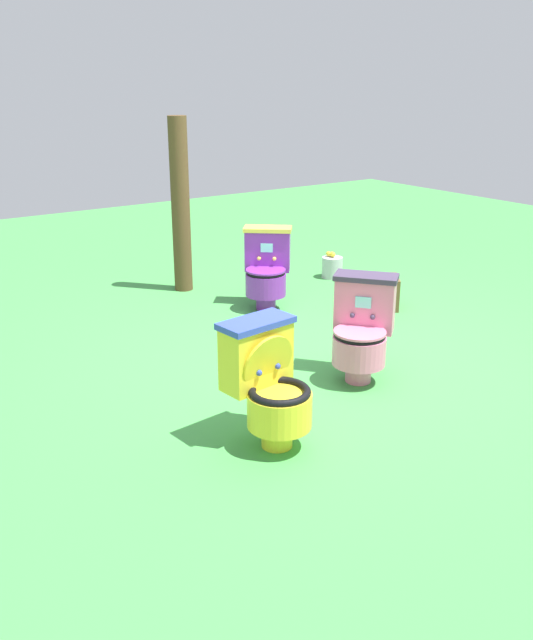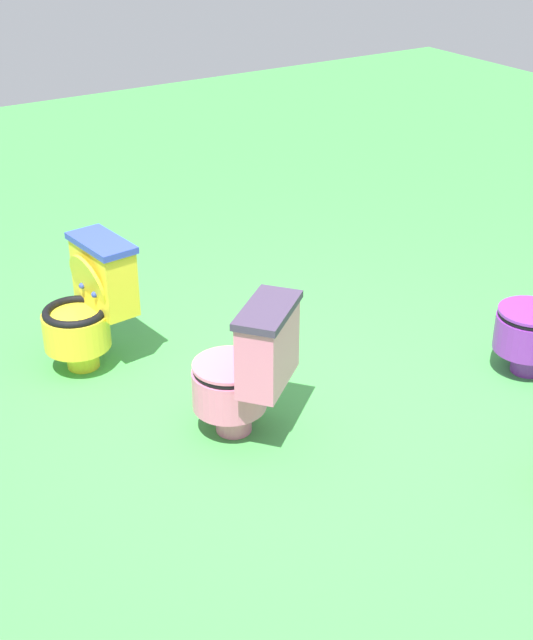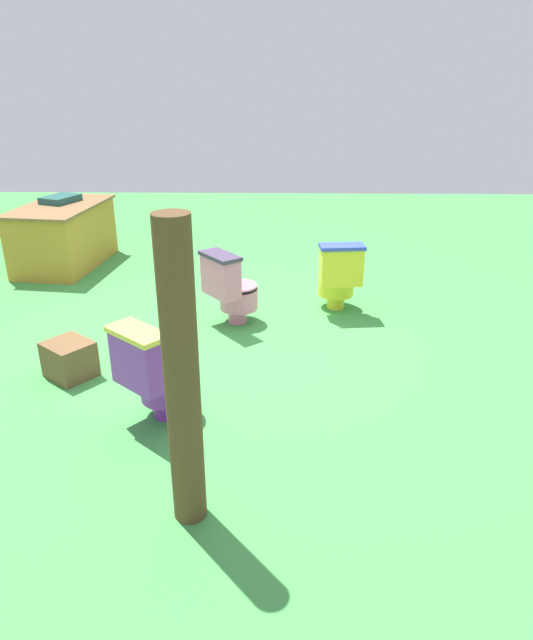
% 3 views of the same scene
% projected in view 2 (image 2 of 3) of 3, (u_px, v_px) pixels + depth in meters
% --- Properties ---
extents(ground, '(14.00, 14.00, 0.00)m').
position_uv_depth(ground, '(317.00, 418.00, 4.58)').
color(ground, '#429947').
extents(toilet_yellow, '(0.53, 0.45, 0.73)m').
position_uv_depth(toilet_yellow, '(89.00, 304.00, 4.91)').
color(toilet_yellow, yellow).
rests_on(toilet_yellow, ground).
extents(toilet_pink, '(0.62, 0.64, 0.73)m').
position_uv_depth(toilet_pink, '(246.00, 369.00, 4.30)').
color(toilet_pink, pink).
rests_on(toilet_pink, ground).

